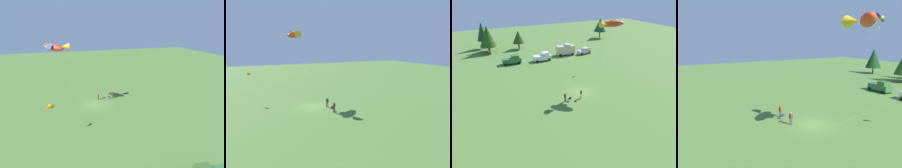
{
  "view_description": "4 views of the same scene",
  "coord_description": "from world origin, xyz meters",
  "views": [
    {
      "loc": [
        6.39,
        33.62,
        16.51
      ],
      "look_at": [
        -4.05,
        -0.74,
        4.12
      ],
      "focal_mm": 28.0,
      "sensor_mm": 36.0,
      "label": 1
    },
    {
      "loc": [
        -35.62,
        11.22,
        11.03
      ],
      "look_at": [
        -3.99,
        -3.23,
        4.52
      ],
      "focal_mm": 35.0,
      "sensor_mm": 36.0,
      "label": 2
    },
    {
      "loc": [
        -20.41,
        -33.67,
        19.44
      ],
      "look_at": [
        -4.33,
        -1.3,
        3.07
      ],
      "focal_mm": 35.0,
      "sensor_mm": 36.0,
      "label": 3
    },
    {
      "loc": [
        21.87,
        -15.5,
        10.94
      ],
      "look_at": [
        -3.89,
        -1.06,
        4.82
      ],
      "focal_mm": 35.0,
      "sensor_mm": 36.0,
      "label": 4
    }
  ],
  "objects": [
    {
      "name": "kite_delta_orange",
      "position": [
        8.05,
        9.76,
        5.43
      ],
      "size": [
        6.92,
        8.36,
        5.79
      ],
      "color": "orange",
      "rests_on": "ground"
    },
    {
      "name": "person_kite_flyer",
      "position": [
        -1.29,
        -2.38,
        1.02
      ],
      "size": [
        0.46,
        0.53,
        1.74
      ],
      "rotation": [
        0.0,
        0.0,
        2.62
      ],
      "color": "#4A3B39",
      "rests_on": "ground"
    },
    {
      "name": "ground_plane",
      "position": [
        0.0,
        0.0,
        0.0
      ],
      "size": [
        160.0,
        160.0,
        0.0
      ],
      "primitive_type": "plane",
      "color": "#4F7433"
    },
    {
      "name": "folding_chair",
      "position": [
        -3.7,
        -2.42,
        0.49
      ],
      "size": [
        0.51,
        0.51,
        0.82
      ],
      "rotation": [
        0.0,
        0.0,
        3.2
      ],
      "color": "navy",
      "rests_on": "ground"
    },
    {
      "name": "person_spectator",
      "position": [
        -4.57,
        -2.27,
        1.02
      ],
      "size": [
        0.45,
        0.52,
        1.74
      ],
      "rotation": [
        0.0,
        0.0,
        3.55
      ],
      "color": "brown",
      "rests_on": "ground"
    },
    {
      "name": "kite_diamond_blue",
      "position": [
        7.7,
        1.77,
        12.44
      ],
      "size": [
        6.85,
        1.35,
        13.24
      ],
      "color": "blue",
      "rests_on": "ground"
    },
    {
      "name": "backpack_on_grass",
      "position": [
        -2.81,
        -3.06,
        0.11
      ],
      "size": [
        0.37,
        0.3,
        0.22
      ],
      "primitive_type": "cube",
      "rotation": [
        0.0,
        0.0,
        6.0
      ],
      "color": "red",
      "rests_on": "ground"
    },
    {
      "name": "kite_large_fish",
      "position": [
        6.73,
        0.96,
        12.65
      ],
      "size": [
        10.78,
        5.47,
        13.48
      ],
      "color": "red",
      "rests_on": "ground"
    }
  ]
}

